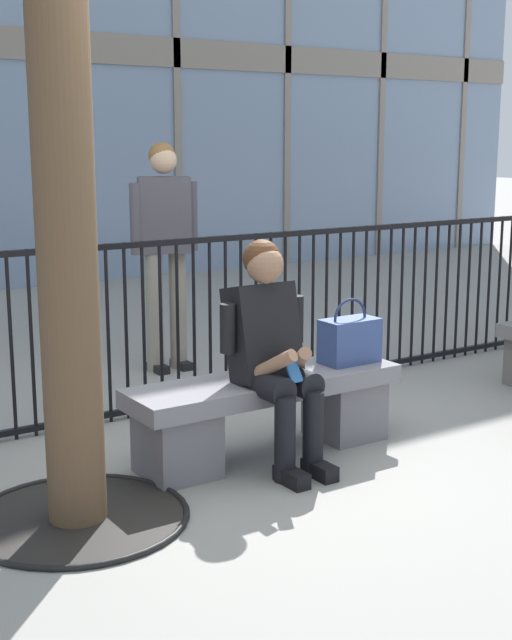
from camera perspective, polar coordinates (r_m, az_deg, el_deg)
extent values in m
plane|color=gray|center=(4.98, 0.64, -8.68)|extent=(60.00, 60.00, 0.00)
cube|color=slate|center=(4.85, 0.65, -4.25)|extent=(1.60, 0.44, 0.10)
cube|color=slate|center=(4.64, -5.14, -7.95)|extent=(0.36, 0.37, 0.35)
cube|color=slate|center=(5.24, 5.75, -5.68)|extent=(0.36, 0.37, 0.35)
cylinder|color=black|center=(4.61, 0.47, -4.18)|extent=(0.15, 0.40, 0.15)
cylinder|color=black|center=(4.53, 1.89, -7.74)|extent=(0.11, 0.11, 0.45)
cube|color=black|center=(4.55, 2.32, -10.14)|extent=(0.09, 0.22, 0.08)
cylinder|color=black|center=(4.71, 2.29, -3.85)|extent=(0.15, 0.40, 0.15)
cylinder|color=black|center=(4.63, 3.72, -7.32)|extent=(0.11, 0.11, 0.45)
cube|color=black|center=(4.65, 4.14, -9.67)|extent=(0.09, 0.22, 0.08)
cube|color=black|center=(4.72, 0.44, -0.83)|extent=(0.36, 0.30, 0.55)
cylinder|color=black|center=(4.59, -1.84, -0.54)|extent=(0.08, 0.08, 0.26)
cylinder|color=#8E664C|center=(4.53, 1.15, -2.93)|extent=(0.16, 0.28, 0.20)
cylinder|color=black|center=(4.83, 2.60, 0.06)|extent=(0.08, 0.08, 0.26)
cylinder|color=#8E664C|center=(4.62, 2.78, -2.65)|extent=(0.16, 0.28, 0.20)
cube|color=#2D6BB7|center=(4.53, 2.41, -3.19)|extent=(0.07, 0.10, 0.13)
sphere|color=#8E664C|center=(4.64, 0.58, 3.60)|extent=(0.20, 0.20, 0.20)
sphere|color=#472816|center=(4.66, 0.37, 4.01)|extent=(0.20, 0.20, 0.20)
cube|color=#33477F|center=(5.14, 6.09, -1.35)|extent=(0.34, 0.19, 0.26)
torus|color=#1E2A4C|center=(5.11, 6.12, 0.12)|extent=(0.24, 0.02, 0.24)
cylinder|color=gray|center=(6.65, -6.60, 0.46)|extent=(0.13, 0.13, 0.90)
cube|color=black|center=(6.71, -6.36, -3.11)|extent=(0.09, 0.22, 0.06)
cylinder|color=gray|center=(6.74, -5.08, 0.65)|extent=(0.13, 0.13, 0.90)
cube|color=black|center=(6.80, -4.86, -2.88)|extent=(0.09, 0.22, 0.06)
cube|color=#4C4751|center=(6.60, -5.96, 6.79)|extent=(0.44, 0.35, 0.56)
cylinder|color=#4C4751|center=(6.49, -7.81, 6.50)|extent=(0.08, 0.08, 0.52)
cylinder|color=#4C4751|center=(6.71, -4.17, 6.73)|extent=(0.08, 0.08, 0.52)
sphere|color=#DBAD89|center=(6.57, -6.04, 10.27)|extent=(0.20, 0.20, 0.20)
sphere|color=olive|center=(6.59, -6.13, 10.53)|extent=(0.20, 0.20, 0.20)
cylinder|color=black|center=(5.24, -15.58, -1.70)|extent=(0.02, 0.02, 1.12)
cylinder|color=black|center=(5.28, -14.34, -1.54)|extent=(0.02, 0.02, 1.12)
cylinder|color=black|center=(5.32, -13.12, -1.38)|extent=(0.02, 0.02, 1.12)
cylinder|color=black|center=(5.36, -11.91, -1.23)|extent=(0.02, 0.02, 1.12)
cylinder|color=black|center=(5.41, -10.73, -1.08)|extent=(0.02, 0.02, 1.12)
cylinder|color=black|center=(5.45, -9.56, -0.93)|extent=(0.02, 0.02, 1.12)
cylinder|color=black|center=(5.50, -8.41, -0.78)|extent=(0.02, 0.02, 1.12)
cylinder|color=black|center=(5.55, -7.29, -0.64)|extent=(0.02, 0.02, 1.12)
cylinder|color=black|center=(5.60, -6.18, -0.50)|extent=(0.02, 0.02, 1.12)
cylinder|color=black|center=(5.66, -5.10, -0.36)|extent=(0.02, 0.02, 1.12)
cylinder|color=black|center=(5.71, -4.04, -0.22)|extent=(0.02, 0.02, 1.12)
cylinder|color=black|center=(5.77, -3.00, -0.08)|extent=(0.02, 0.02, 1.12)
cylinder|color=black|center=(5.83, -1.98, 0.05)|extent=(0.02, 0.02, 1.12)
cylinder|color=black|center=(5.90, -0.98, 0.18)|extent=(0.02, 0.02, 1.12)
cylinder|color=black|center=(5.96, 0.00, 0.30)|extent=(0.02, 0.02, 1.12)
cylinder|color=black|center=(6.03, 0.96, 0.43)|extent=(0.02, 0.02, 1.12)
cylinder|color=black|center=(6.09, 1.89, 0.55)|extent=(0.02, 0.02, 1.12)
cylinder|color=black|center=(6.16, 2.81, 0.67)|extent=(0.02, 0.02, 1.12)
cylinder|color=black|center=(6.23, 3.70, 0.78)|extent=(0.02, 0.02, 1.12)
cylinder|color=black|center=(6.31, 4.57, 0.89)|extent=(0.02, 0.02, 1.12)
cylinder|color=black|center=(6.38, 5.43, 1.00)|extent=(0.02, 0.02, 1.12)
cylinder|color=black|center=(6.46, 6.26, 1.11)|extent=(0.02, 0.02, 1.12)
cylinder|color=black|center=(6.53, 7.08, 1.21)|extent=(0.02, 0.02, 1.12)
cylinder|color=black|center=(6.61, 7.87, 1.32)|extent=(0.02, 0.02, 1.12)
cylinder|color=black|center=(6.69, 8.65, 1.41)|extent=(0.02, 0.02, 1.12)
cylinder|color=black|center=(6.77, 9.41, 1.51)|extent=(0.02, 0.02, 1.12)
cylinder|color=black|center=(6.85, 10.15, 1.60)|extent=(0.02, 0.02, 1.12)
cylinder|color=black|center=(6.93, 10.87, 1.69)|extent=(0.02, 0.02, 1.12)
cylinder|color=black|center=(7.02, 11.58, 1.78)|extent=(0.02, 0.02, 1.12)
cylinder|color=black|center=(7.10, 12.27, 1.87)|extent=(0.02, 0.02, 1.12)
cylinder|color=black|center=(7.19, 12.94, 1.95)|extent=(0.02, 0.02, 1.12)
cylinder|color=black|center=(7.27, 13.60, 2.04)|extent=(0.02, 0.02, 1.12)
cylinder|color=black|center=(7.36, 14.24, 2.12)|extent=(0.02, 0.02, 1.12)
cylinder|color=black|center=(7.45, 14.87, 2.19)|extent=(0.02, 0.02, 1.12)
cylinder|color=black|center=(7.54, 15.48, 2.27)|extent=(0.02, 0.02, 1.12)
cylinder|color=black|center=(7.63, 16.08, 2.34)|extent=(0.02, 0.02, 1.12)
cube|color=black|center=(5.78, -5.01, -5.28)|extent=(9.88, 0.04, 0.04)
cube|color=black|center=(5.57, -5.20, 5.06)|extent=(9.88, 0.04, 0.04)
cylinder|color=black|center=(4.26, -11.44, -12.47)|extent=(1.01, 1.01, 0.01)
torus|color=black|center=(4.25, -11.44, -12.40)|extent=(1.04, 1.04, 0.03)
cylinder|color=brown|center=(3.89, -12.45, 10.96)|extent=(0.27, 0.27, 3.40)
cube|color=gray|center=(12.48, 2.06, 16.53)|extent=(8.59, 0.04, 0.36)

